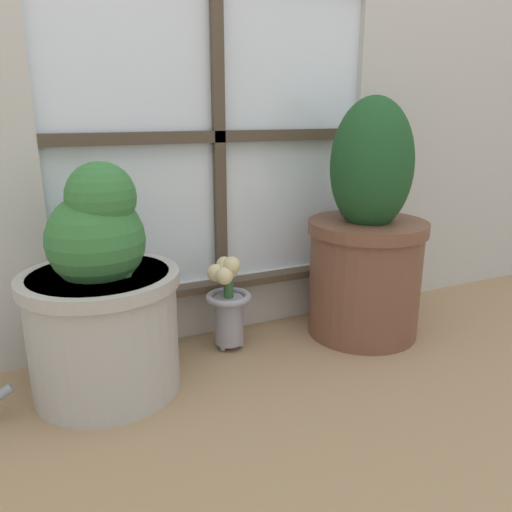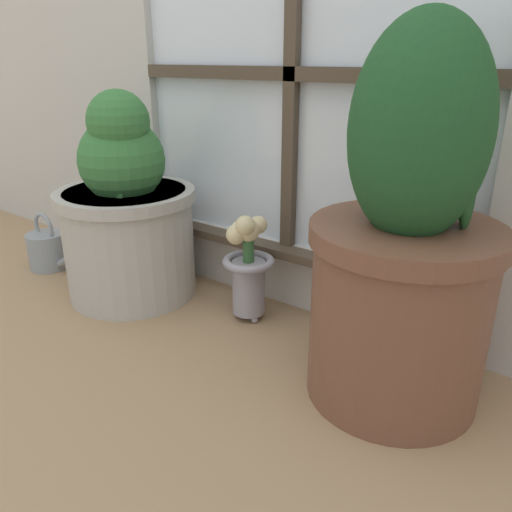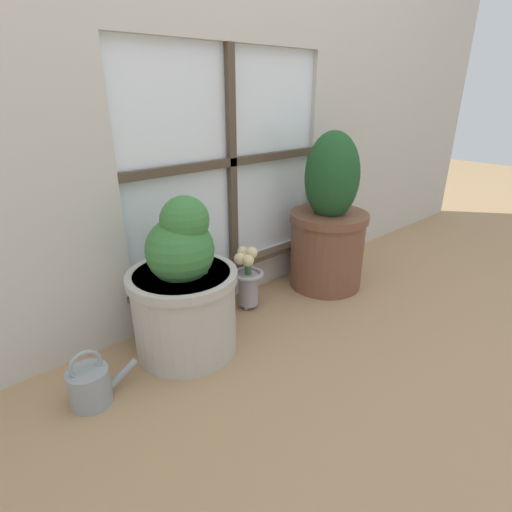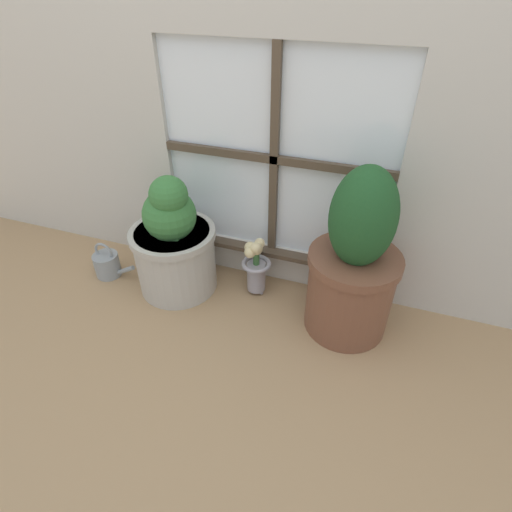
{
  "view_description": "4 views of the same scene",
  "coord_description": "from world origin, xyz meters",
  "px_view_note": "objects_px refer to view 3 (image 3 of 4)",
  "views": [
    {
      "loc": [
        -0.57,
        -0.97,
        0.73
      ],
      "look_at": [
        0.02,
        0.3,
        0.32
      ],
      "focal_mm": 35.0,
      "sensor_mm": 36.0,
      "label": 1
    },
    {
      "loc": [
        0.74,
        -0.61,
        0.69
      ],
      "look_at": [
        0.01,
        0.37,
        0.2
      ],
      "focal_mm": 35.0,
      "sensor_mm": 36.0,
      "label": 2
    },
    {
      "loc": [
        -1.09,
        -0.87,
        0.95
      ],
      "look_at": [
        -0.06,
        0.31,
        0.29
      ],
      "focal_mm": 28.0,
      "sensor_mm": 36.0,
      "label": 3
    },
    {
      "loc": [
        0.47,
        -1.05,
        1.35
      ],
      "look_at": [
        -0.02,
        0.34,
        0.26
      ],
      "focal_mm": 28.0,
      "sensor_mm": 36.0,
      "label": 4
    }
  ],
  "objects_px": {
    "potted_plant_left": "(184,291)",
    "watering_can": "(90,385)",
    "potted_plant_right": "(329,224)",
    "flower_vase": "(248,276)"
  },
  "relations": [
    {
      "from": "potted_plant_left",
      "to": "potted_plant_right",
      "type": "xyz_separation_m",
      "value": [
        0.85,
        0.01,
        0.08
      ]
    },
    {
      "from": "potted_plant_right",
      "to": "watering_can",
      "type": "bearing_deg",
      "value": -177.64
    },
    {
      "from": "potted_plant_right",
      "to": "flower_vase",
      "type": "height_order",
      "value": "potted_plant_right"
    },
    {
      "from": "potted_plant_left",
      "to": "flower_vase",
      "type": "distance_m",
      "value": 0.41
    },
    {
      "from": "potted_plant_right",
      "to": "flower_vase",
      "type": "distance_m",
      "value": 0.5
    },
    {
      "from": "watering_can",
      "to": "potted_plant_left",
      "type": "bearing_deg",
      "value": 6.57
    },
    {
      "from": "flower_vase",
      "to": "watering_can",
      "type": "bearing_deg",
      "value": -170.37
    },
    {
      "from": "potted_plant_left",
      "to": "flower_vase",
      "type": "xyz_separation_m",
      "value": [
        0.39,
        0.09,
        -0.09
      ]
    },
    {
      "from": "potted_plant_left",
      "to": "watering_can",
      "type": "height_order",
      "value": "potted_plant_left"
    },
    {
      "from": "potted_plant_left",
      "to": "watering_can",
      "type": "distance_m",
      "value": 0.44
    }
  ]
}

